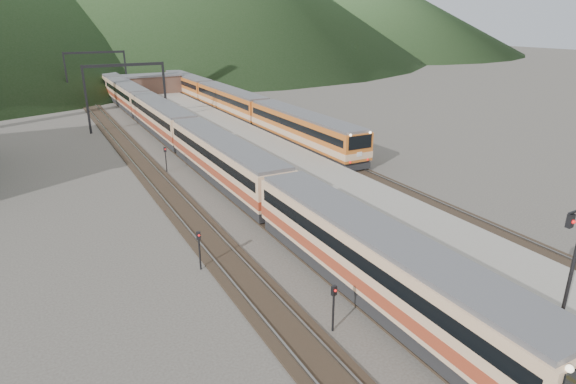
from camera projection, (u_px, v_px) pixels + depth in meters
track_main at (190, 154)px, 48.68m from camera, size 2.60×200.00×0.23m
track_far at (139, 161)px, 46.45m from camera, size 2.60×200.00×0.23m
track_second at (289, 141)px, 53.81m from camera, size 2.60×200.00×0.23m
platform at (248, 148)px, 49.37m from camera, size 8.00×100.00×1.00m
gantry_near at (126, 84)px, 57.94m from camera, size 9.55×0.25×8.00m
gantry_far at (96, 66)px, 78.62m from camera, size 9.55×0.25×8.00m
station_shed at (153, 83)px, 81.77m from camera, size 9.40×4.40×3.10m
main_train at (161, 117)px, 56.75m from camera, size 2.95×101.26×3.60m
second_train at (231, 102)px, 67.38m from camera, size 2.95×60.41×3.60m
signal_mast at (575, 255)px, 17.57m from camera, size 2.20×0.31×6.40m
short_signal_a at (334, 302)px, 20.87m from camera, size 0.24×0.19×2.27m
short_signal_b at (166, 156)px, 42.98m from camera, size 0.26×0.23×2.27m
short_signal_c at (199, 245)px, 26.09m from camera, size 0.27×0.24×2.27m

